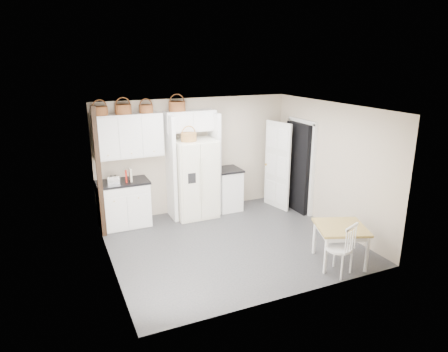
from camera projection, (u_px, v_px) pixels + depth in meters
name	position (u px, v px, depth m)	size (l,w,h in m)	color
floor	(232.00, 243.00, 7.74)	(4.50, 4.50, 0.00)	#2C2B31
ceiling	(232.00, 108.00, 7.00)	(4.50, 4.50, 0.00)	white
wall_back	(195.00, 155.00, 9.12)	(4.50, 4.50, 0.00)	#B9A895
wall_left	(107.00, 195.00, 6.49)	(4.00, 4.00, 0.00)	#B9A895
wall_right	(330.00, 166.00, 8.25)	(4.00, 4.00, 0.00)	#B9A895
refrigerator	(195.00, 179.00, 8.83)	(0.90, 0.73, 1.75)	white
base_cab_left	(124.00, 204.00, 8.42)	(1.02, 0.64, 0.94)	white
base_cab_right	(227.00, 190.00, 9.36)	(0.54, 0.64, 0.94)	white
dining_table	(340.00, 244.00, 6.92)	(0.81, 0.81, 0.68)	olive
windsor_chair	(339.00, 248.00, 6.51)	(0.45, 0.41, 0.91)	white
counter_left	(122.00, 182.00, 8.28)	(1.06, 0.69, 0.04)	black
counter_right	(227.00, 169.00, 9.22)	(0.58, 0.68, 0.04)	black
toaster	(113.00, 180.00, 8.08)	(0.24, 0.14, 0.16)	silver
cookbook_red	(126.00, 176.00, 8.20)	(0.03, 0.16, 0.23)	#A9150C
cookbook_cream	(131.00, 175.00, 8.23)	(0.04, 0.18, 0.27)	beige
basket_upper_a	(100.00, 111.00, 7.86)	(0.31, 0.31, 0.17)	brown
basket_upper_b	(123.00, 109.00, 8.03)	(0.33, 0.33, 0.19)	brown
basket_upper_c	(146.00, 109.00, 8.22)	(0.29, 0.29, 0.17)	brown
basket_bridge_a	(177.00, 106.00, 8.47)	(0.36, 0.36, 0.20)	brown
basket_fridge_a	(189.00, 137.00, 8.41)	(0.33, 0.33, 0.18)	brown
upper_cabinet	(129.00, 136.00, 8.22)	(1.40, 0.34, 0.90)	white
bridge_cabinet	(190.00, 121.00, 8.68)	(1.12, 0.34, 0.45)	white
fridge_panel_left	(171.00, 168.00, 8.64)	(0.08, 0.60, 2.30)	white
fridge_panel_right	(214.00, 163.00, 9.04)	(0.08, 0.60, 2.30)	white
trim_post	(99.00, 174.00, 7.69)	(0.09, 0.09, 2.60)	black
doorway_void	(298.00, 167.00, 9.17)	(0.18, 0.85, 2.05)	black
door_slab	(277.00, 166.00, 9.32)	(0.80, 0.04, 2.05)	white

